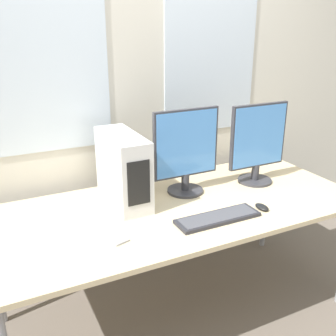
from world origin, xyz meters
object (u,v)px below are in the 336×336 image
monitor_main (186,151)px  mouse (262,207)px  monitor_right_near (258,143)px  cell_phone (115,238)px  pc_tower (123,169)px  keyboard (218,218)px

monitor_main → mouse: (0.27, -0.40, -0.26)m
monitor_right_near → cell_phone: size_ratio=3.42×
pc_tower → mouse: (0.66, -0.44, -0.19)m
pc_tower → monitor_main: size_ratio=0.92×
mouse → cell_phone: mouse is taller
mouse → cell_phone: bearing=176.0°
cell_phone → mouse: bearing=-19.9°
monitor_right_near → keyboard: (-0.51, -0.34, -0.25)m
keyboard → mouse: bearing=-0.5°
monitor_main → monitor_right_near: monitor_main is taller
pc_tower → keyboard: 0.60m
keyboard → monitor_main: bearing=87.1°
pc_tower → keyboard: (0.37, -0.44, -0.19)m
keyboard → cell_phone: bearing=174.2°
monitor_right_near → monitor_main: bearing=173.5°
pc_tower → cell_phone: (-0.19, -0.38, -0.20)m
monitor_main → monitor_right_near: bearing=-6.5°
mouse → cell_phone: size_ratio=0.64×
pc_tower → keyboard: pc_tower is taller
monitor_main → keyboard: size_ratio=1.12×
keyboard → mouse: mouse is taller
keyboard → pc_tower: bearing=129.8°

